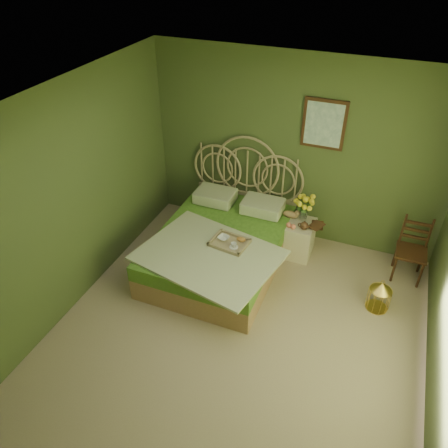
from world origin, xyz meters
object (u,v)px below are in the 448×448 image
at_px(chair, 413,245).
at_px(birdcage, 379,296).
at_px(nightstand, 297,232).
at_px(bed, 221,243).

bearing_deg(chair, birdcage, -110.19).
distance_m(nightstand, birdcage, 1.37).
height_order(bed, nightstand, bed).
bearing_deg(nightstand, chair, 4.00).
xyz_separation_m(chair, birdcage, (-0.28, -0.79, -0.27)).
xyz_separation_m(nightstand, chair, (1.46, 0.10, 0.12)).
distance_m(nightstand, chair, 1.47).
relative_size(bed, nightstand, 2.46).
bearing_deg(bed, nightstand, 33.63).
distance_m(chair, birdcage, 0.88).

